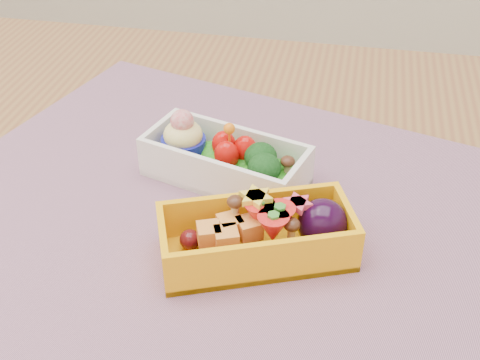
% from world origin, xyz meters
% --- Properties ---
extents(table, '(1.20, 0.80, 0.75)m').
position_xyz_m(table, '(0.00, 0.00, 0.65)').
color(table, brown).
rests_on(table, ground).
extents(placemat, '(0.68, 0.59, 0.00)m').
position_xyz_m(placemat, '(0.01, -0.01, 0.75)').
color(placemat, '#A06E87').
rests_on(placemat, table).
extents(bento_white, '(0.17, 0.11, 0.07)m').
position_xyz_m(bento_white, '(-0.01, 0.04, 0.78)').
color(bento_white, white).
rests_on(bento_white, placemat).
extents(bento_yellow, '(0.18, 0.13, 0.05)m').
position_xyz_m(bento_yellow, '(0.04, -0.06, 0.78)').
color(bento_yellow, '#FFAE0D').
rests_on(bento_yellow, placemat).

